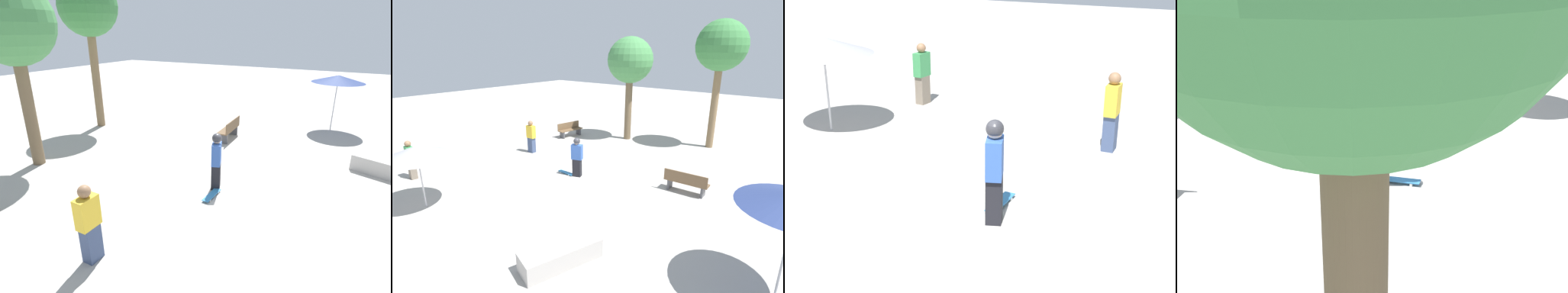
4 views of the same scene
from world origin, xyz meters
TOP-DOWN VIEW (x-y plane):
  - ground_plane at (0.00, 0.00)m, footprint 60.00×60.00m
  - skater_main at (-0.62, 0.91)m, footprint 0.50×0.38m
  - skateboard at (-1.14, 0.78)m, footprint 0.80×0.22m
  - concrete_ledge at (2.71, -3.49)m, footprint 1.28×2.18m
  - bench_near at (3.53, 2.27)m, footprint 1.62×0.53m
  - bench_far at (-5.01, 5.25)m, footprint 0.71×1.65m
  - shade_umbrella_grey at (-2.88, -4.32)m, footprint 2.22×2.22m
  - palm_tree_left at (2.33, 8.47)m, footprint 2.51×2.51m
  - palm_tree_far_back at (-2.01, 7.02)m, footprint 2.52×2.52m
  - bystander_watching at (-4.50, 1.77)m, footprint 0.46×0.26m
  - bystander_far at (-5.70, -3.57)m, footprint 0.47×0.29m

SIDE VIEW (x-z plane):
  - ground_plane at x=0.00m, z-range 0.00..0.00m
  - skateboard at x=-1.14m, z-range 0.02..0.09m
  - concrete_ledge at x=2.71m, z-range 0.00..0.52m
  - bench_near at x=3.53m, z-range 0.00..0.85m
  - bench_far at x=-5.01m, z-range 0.00..0.85m
  - bystander_far at x=-5.70m, z-range 0.00..1.62m
  - bystander_watching at x=-4.50m, z-range 0.00..1.66m
  - skater_main at x=-0.62m, z-range 0.07..1.74m
  - shade_umbrella_grey at x=-2.88m, z-range 0.89..3.05m
  - palm_tree_far_back at x=-2.01m, z-range 1.54..7.33m
  - palm_tree_left at x=2.33m, z-range 1.90..8.43m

